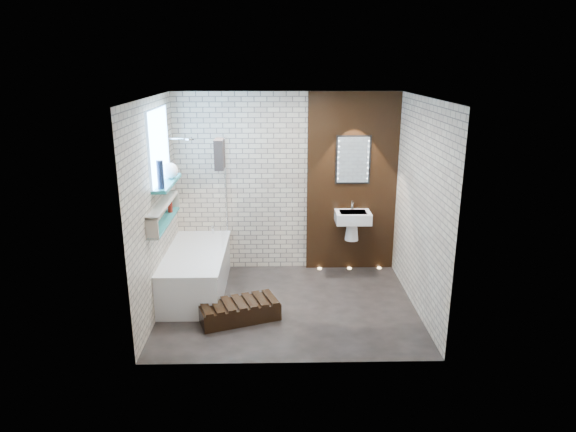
{
  "coord_description": "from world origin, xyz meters",
  "views": [
    {
      "loc": [
        -0.13,
        -5.93,
        2.99
      ],
      "look_at": [
        0.0,
        0.15,
        1.15
      ],
      "focal_mm": 31.92,
      "sensor_mm": 36.0,
      "label": 1
    }
  ],
  "objects_px": {
    "walnut_step": "(239,311)",
    "bath_screen": "(223,192)",
    "washbasin": "(353,221)",
    "bathtub": "(196,271)",
    "led_mirror": "(353,160)"
  },
  "relations": [
    {
      "from": "washbasin",
      "to": "led_mirror",
      "type": "height_order",
      "value": "led_mirror"
    },
    {
      "from": "bath_screen",
      "to": "led_mirror",
      "type": "distance_m",
      "value": 1.89
    },
    {
      "from": "bathtub",
      "to": "washbasin",
      "type": "distance_m",
      "value": 2.32
    },
    {
      "from": "led_mirror",
      "to": "bathtub",
      "type": "bearing_deg",
      "value": -160.22
    },
    {
      "from": "bath_screen",
      "to": "walnut_step",
      "type": "height_order",
      "value": "bath_screen"
    },
    {
      "from": "bath_screen",
      "to": "led_mirror",
      "type": "relative_size",
      "value": 2.0
    },
    {
      "from": "washbasin",
      "to": "walnut_step",
      "type": "xyz_separation_m",
      "value": [
        -1.55,
        -1.43,
        -0.68
      ]
    },
    {
      "from": "walnut_step",
      "to": "led_mirror",
      "type": "bearing_deg",
      "value": 45.61
    },
    {
      "from": "bathtub",
      "to": "walnut_step",
      "type": "distance_m",
      "value": 1.03
    },
    {
      "from": "bathtub",
      "to": "led_mirror",
      "type": "distance_m",
      "value": 2.68
    },
    {
      "from": "walnut_step",
      "to": "bath_screen",
      "type": "bearing_deg",
      "value": 102.27
    },
    {
      "from": "bath_screen",
      "to": "washbasin",
      "type": "relative_size",
      "value": 2.41
    },
    {
      "from": "bathtub",
      "to": "bath_screen",
      "type": "bearing_deg",
      "value": 51.1
    },
    {
      "from": "walnut_step",
      "to": "washbasin",
      "type": "bearing_deg",
      "value": 42.6
    },
    {
      "from": "bathtub",
      "to": "led_mirror",
      "type": "relative_size",
      "value": 2.49
    }
  ]
}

